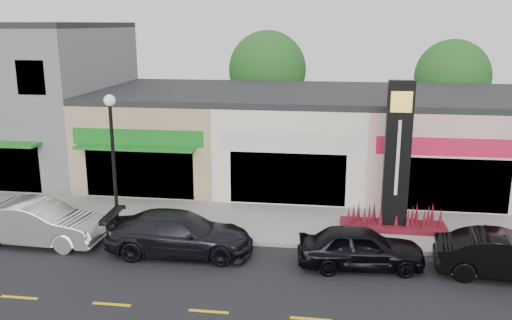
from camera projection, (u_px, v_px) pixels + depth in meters
The scene contains 15 objects.
ground at pixel (315, 273), 18.41m from camera, with size 120.00×120.00×0.00m, color black.
sidewalk at pixel (318, 225), 22.57m from camera, with size 52.00×4.30×0.15m, color gray.
curb at pixel (317, 246), 20.41m from camera, with size 52.00×0.20×0.15m, color gray.
building_grey_2story at pixel (7, 97), 30.86m from camera, with size 12.00×10.95×8.30m.
shop_beige at pixel (169, 132), 29.98m from camera, with size 7.00×10.85×4.80m.
shop_cream at pixel (295, 136), 29.04m from camera, with size 7.00×10.01×4.80m.
shop_pink_w at pixel (430, 139), 28.09m from camera, with size 7.00×10.01×4.80m.
tree_rear_west at pixel (267, 70), 36.39m from camera, with size 5.20×5.20×7.83m.
tree_rear_mid at pixel (452, 77), 34.85m from camera, with size 4.80×4.80×7.29m.
lamp_west_near at pixel (113, 150), 21.05m from camera, with size 0.44×0.44×5.47m.
pylon_sign at pixel (396, 178), 21.48m from camera, with size 4.20×1.30×6.00m.
car_white_van at pixel (38, 223), 20.71m from camera, with size 5.06×1.76×1.67m, color silver.
car_dark_sedan at pixel (180, 234), 19.79m from camera, with size 5.37×2.18×1.56m, color black.
car_black_sedan at pixel (361, 247), 18.69m from camera, with size 4.33×1.74×1.47m, color black.
car_black_conv at pixel (507, 256), 17.91m from camera, with size 4.59×1.60×1.51m, color black.
Camera 1 is at (0.39, -17.02, 8.25)m, focal length 38.00 mm.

